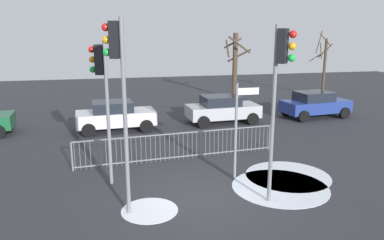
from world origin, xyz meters
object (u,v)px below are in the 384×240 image
(traffic_light_mid_right, at_px, (102,81))
(traffic_light_foreground_left, at_px, (280,76))
(car_white_mid, at_px, (115,115))
(bare_tree_centre, at_px, (235,64))
(bare_tree_left, at_px, (324,64))
(car_blue_trailing, at_px, (315,104))
(direction_sign_post, at_px, (238,125))
(traffic_light_mid_left, at_px, (118,74))
(car_silver_near, at_px, (222,109))

(traffic_light_mid_right, height_order, traffic_light_foreground_left, traffic_light_foreground_left)
(car_white_mid, relative_size, bare_tree_centre, 0.83)
(car_white_mid, distance_m, bare_tree_left, 16.80)
(car_blue_trailing, bearing_deg, car_white_mid, 176.32)
(direction_sign_post, bearing_deg, traffic_light_foreground_left, -78.46)
(traffic_light_mid_right, height_order, bare_tree_centre, bare_tree_centre)
(direction_sign_post, distance_m, car_white_mid, 8.14)
(traffic_light_mid_left, xyz_separation_m, car_white_mid, (0.04, 8.83, -2.98))
(traffic_light_mid_right, distance_m, traffic_light_mid_left, 2.27)
(traffic_light_mid_left, distance_m, traffic_light_foreground_left, 4.22)
(direction_sign_post, xyz_separation_m, car_silver_near, (1.86, 7.49, -1.06))
(traffic_light_mid_left, bearing_deg, car_silver_near, -3.71)
(traffic_light_mid_left, bearing_deg, bare_tree_left, -17.14)
(bare_tree_left, bearing_deg, car_silver_near, -147.58)
(traffic_light_mid_right, xyz_separation_m, car_white_mid, (0.47, 6.64, -2.54))
(direction_sign_post, xyz_separation_m, car_white_mid, (-3.76, 7.14, -1.06))
(traffic_light_mid_left, xyz_separation_m, car_blue_trailing, (11.19, 9.29, -2.98))
(traffic_light_mid_right, height_order, bare_tree_left, bare_tree_left)
(bare_tree_left, bearing_deg, traffic_light_foreground_left, -125.51)
(traffic_light_mid_right, xyz_separation_m, car_blue_trailing, (11.63, 7.10, -2.54))
(car_silver_near, bearing_deg, traffic_light_foreground_left, -101.34)
(direction_sign_post, height_order, bare_tree_centre, bare_tree_centre)
(car_blue_trailing, bearing_deg, traffic_light_mid_left, -146.36)
(traffic_light_foreground_left, height_order, bare_tree_centre, traffic_light_foreground_left)
(car_white_mid, height_order, bare_tree_left, bare_tree_left)
(traffic_light_foreground_left, height_order, car_white_mid, traffic_light_foreground_left)
(traffic_light_mid_right, bearing_deg, bare_tree_left, -24.84)
(direction_sign_post, bearing_deg, traffic_light_mid_right, 173.20)
(traffic_light_mid_left, bearing_deg, direction_sign_post, -38.14)
(car_white_mid, bearing_deg, bare_tree_centre, 35.52)
(direction_sign_post, xyz_separation_m, bare_tree_left, (11.62, 13.69, 0.58))
(direction_sign_post, relative_size, car_silver_near, 0.84)
(car_white_mid, relative_size, bare_tree_left, 0.80)
(car_silver_near, relative_size, bare_tree_left, 0.80)
(car_white_mid, xyz_separation_m, bare_tree_left, (15.38, 6.55, 1.64))
(traffic_light_mid_left, relative_size, traffic_light_foreground_left, 1.03)
(bare_tree_left, distance_m, bare_tree_centre, 6.78)
(traffic_light_foreground_left, relative_size, car_silver_near, 1.28)
(car_white_mid, bearing_deg, traffic_light_mid_left, -93.81)
(traffic_light_mid_right, bearing_deg, car_blue_trailing, -33.20)
(car_blue_trailing, distance_m, bare_tree_left, 7.59)
(direction_sign_post, bearing_deg, bare_tree_left, 49.62)
(traffic_light_foreground_left, distance_m, car_white_mid, 10.46)
(traffic_light_foreground_left, bearing_deg, car_silver_near, -146.30)
(car_silver_near, bearing_deg, car_blue_trailing, -1.55)
(bare_tree_left, height_order, bare_tree_centre, bare_tree_left)
(traffic_light_mid_right, bearing_deg, traffic_light_mid_left, -143.42)
(car_silver_near, bearing_deg, bare_tree_left, 29.73)
(traffic_light_mid_right, distance_m, traffic_light_foreground_left, 5.29)
(traffic_light_mid_left, relative_size, car_white_mid, 1.32)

